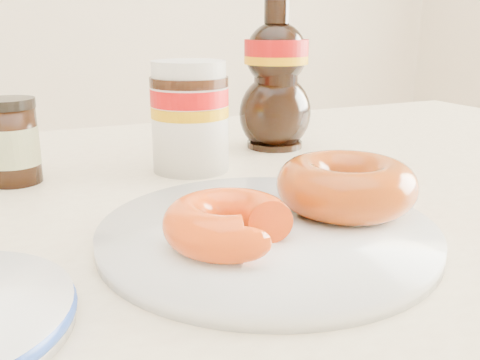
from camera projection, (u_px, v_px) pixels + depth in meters
name	position (u px, v px, depth m)	size (l,w,h in m)	color
dining_table	(205.00, 303.00, 0.48)	(1.40, 0.90, 0.75)	#FFEBC2
plate	(267.00, 232.00, 0.41)	(0.26, 0.26, 0.01)	white
donut_bitten	(228.00, 223.00, 0.37)	(0.09, 0.09, 0.03)	#D9450C
donut_whole	(346.00, 185.00, 0.44)	(0.11, 0.11, 0.04)	#9F330A
nutella_jar	(190.00, 112.00, 0.59)	(0.09, 0.09, 0.12)	white
syrup_bottle	(276.00, 75.00, 0.69)	(0.10, 0.08, 0.19)	black
dark_jar	(12.00, 142.00, 0.55)	(0.05, 0.05, 0.09)	black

